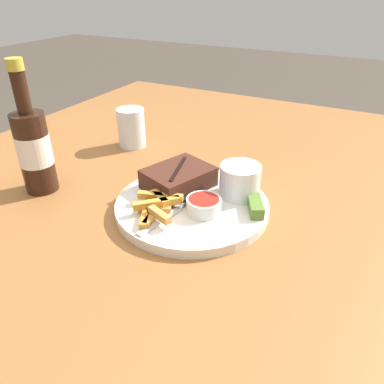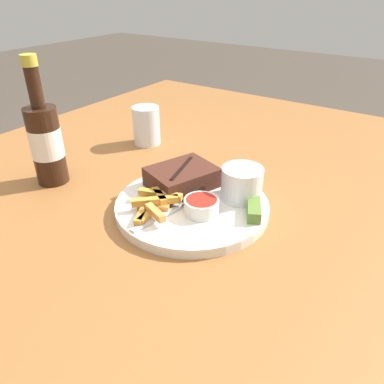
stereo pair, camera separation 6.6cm
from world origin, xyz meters
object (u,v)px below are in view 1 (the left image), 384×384
(coleslaw_cup, at_px, (240,179))
(pickle_spear, at_px, (255,206))
(dipping_sauce_cup, at_px, (204,205))
(fork_utensil, at_px, (165,218))
(beer_bottle, at_px, (34,148))
(steak_portion, at_px, (178,178))
(dinner_plate, at_px, (192,206))
(drinking_glass, at_px, (131,128))
(knife_utensil, at_px, (178,195))

(coleslaw_cup, xyz_separation_m, pickle_spear, (-0.04, -0.04, -0.02))
(dipping_sauce_cup, xyz_separation_m, fork_utensil, (-0.05, 0.05, -0.01))
(pickle_spear, xyz_separation_m, fork_utensil, (-0.09, 0.12, -0.01))
(dipping_sauce_cup, relative_size, beer_bottle, 0.24)
(steak_portion, height_order, dipping_sauce_cup, steak_portion)
(coleslaw_cup, bearing_deg, dinner_plate, 133.61)
(steak_portion, xyz_separation_m, drinking_glass, (0.16, 0.22, 0.01))
(dipping_sauce_cup, height_order, beer_bottle, beer_bottle)
(fork_utensil, distance_m, drinking_glass, 0.37)
(fork_utensil, relative_size, knife_utensil, 0.82)
(steak_portion, bearing_deg, knife_utensil, -153.18)
(dinner_plate, bearing_deg, drinking_glass, 54.19)
(drinking_glass, bearing_deg, pickle_spear, -114.22)
(knife_utensil, relative_size, beer_bottle, 0.65)
(dipping_sauce_cup, distance_m, fork_utensil, 0.07)
(steak_portion, height_order, drinking_glass, drinking_glass)
(beer_bottle, bearing_deg, drinking_glass, -6.62)
(dipping_sauce_cup, relative_size, drinking_glass, 0.64)
(steak_portion, xyz_separation_m, knife_utensil, (-0.03, -0.02, -0.02))
(coleslaw_cup, relative_size, beer_bottle, 0.30)
(knife_utensil, xyz_separation_m, drinking_glass, (0.19, 0.24, 0.03))
(dipping_sauce_cup, height_order, fork_utensil, dipping_sauce_cup)
(steak_portion, bearing_deg, drinking_glass, 54.55)
(steak_portion, relative_size, drinking_glass, 1.55)
(dinner_plate, relative_size, coleslaw_cup, 3.70)
(dinner_plate, height_order, pickle_spear, pickle_spear)
(coleslaw_cup, bearing_deg, dipping_sauce_cup, 158.92)
(fork_utensil, distance_m, beer_bottle, 0.29)
(dipping_sauce_cup, distance_m, knife_utensil, 0.07)
(steak_portion, distance_m, beer_bottle, 0.28)
(beer_bottle, xyz_separation_m, drinking_glass, (0.26, -0.03, -0.04))
(fork_utensil, bearing_deg, dipping_sauce_cup, -32.51)
(steak_portion, xyz_separation_m, coleslaw_cup, (0.03, -0.11, 0.01))
(dipping_sauce_cup, bearing_deg, drinking_glass, 54.60)
(steak_portion, xyz_separation_m, fork_utensil, (-0.11, -0.03, -0.02))
(fork_utensil, bearing_deg, coleslaw_cup, -19.47)
(pickle_spear, height_order, beer_bottle, beer_bottle)
(pickle_spear, distance_m, knife_utensil, 0.14)
(knife_utensil, height_order, beer_bottle, beer_bottle)
(knife_utensil, relative_size, drinking_glass, 1.75)
(dipping_sauce_cup, bearing_deg, pickle_spear, -59.91)
(pickle_spear, xyz_separation_m, knife_utensil, (-0.02, 0.14, -0.01))
(dinner_plate, bearing_deg, fork_utensil, 168.39)
(knife_utensil, bearing_deg, coleslaw_cup, -132.19)
(dipping_sauce_cup, relative_size, pickle_spear, 0.96)
(dinner_plate, bearing_deg, pickle_spear, -77.90)
(dipping_sauce_cup, bearing_deg, fork_utensil, 135.88)
(dinner_plate, relative_size, beer_bottle, 1.10)
(steak_portion, height_order, coleslaw_cup, coleslaw_cup)
(pickle_spear, bearing_deg, dinner_plate, 102.10)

